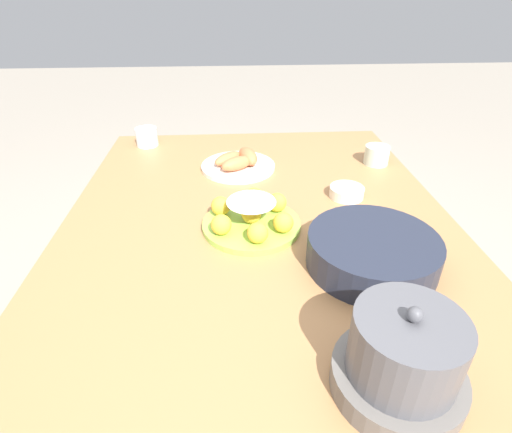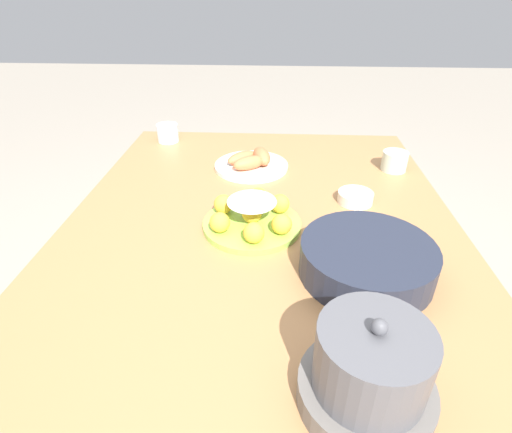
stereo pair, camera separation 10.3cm
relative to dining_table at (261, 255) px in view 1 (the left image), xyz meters
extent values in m
plane|color=#9E9384|center=(0.00, 0.00, -0.63)|extent=(12.00, 12.00, 0.00)
cylinder|color=#A87547|center=(-0.71, -0.49, -0.30)|extent=(0.06, 0.06, 0.68)
cylinder|color=#A87547|center=(-0.71, 0.49, -0.30)|extent=(0.06, 0.06, 0.68)
cube|color=#A87547|center=(0.00, 0.00, 0.06)|extent=(1.51, 1.07, 0.03)
cylinder|color=#99CC4C|center=(-0.02, -0.02, 0.08)|extent=(0.26, 0.26, 0.02)
sphere|color=yellow|center=(0.07, -0.01, 0.12)|extent=(0.05, 0.05, 0.05)
sphere|color=yellow|center=(0.03, 0.05, 0.12)|extent=(0.05, 0.05, 0.05)
sphere|color=yellow|center=(-0.08, 0.05, 0.12)|extent=(0.05, 0.05, 0.05)
sphere|color=yellow|center=(-0.11, -0.01, 0.12)|extent=(0.05, 0.05, 0.05)
sphere|color=yellow|center=(-0.07, -0.10, 0.12)|extent=(0.05, 0.05, 0.05)
sphere|color=yellow|center=(0.03, -0.10, 0.12)|extent=(0.05, 0.05, 0.05)
ellipsoid|color=white|center=(-0.02, -0.02, 0.15)|extent=(0.13, 0.13, 0.02)
sphere|color=yellow|center=(-0.02, -0.02, 0.12)|extent=(0.05, 0.05, 0.05)
cylinder|color=#232838|center=(0.16, 0.24, 0.11)|extent=(0.30, 0.30, 0.08)
cylinder|color=brown|center=(0.16, 0.24, 0.15)|extent=(0.24, 0.24, 0.01)
cylinder|color=silver|center=(-0.18, 0.27, 0.09)|extent=(0.10, 0.10, 0.03)
cylinder|color=olive|center=(-0.18, 0.27, 0.10)|extent=(0.08, 0.08, 0.01)
cylinder|color=silver|center=(-0.40, -0.05, 0.08)|extent=(0.25, 0.25, 0.01)
ellipsoid|color=#E57042|center=(-0.36, -0.05, 0.11)|extent=(0.10, 0.13, 0.05)
ellipsoid|color=#E57042|center=(-0.41, -0.01, 0.11)|extent=(0.13, 0.08, 0.05)
ellipsoid|color=#E57042|center=(-0.41, -0.08, 0.11)|extent=(0.12, 0.12, 0.04)
cylinder|color=white|center=(-0.64, -0.40, 0.11)|extent=(0.08, 0.08, 0.07)
cylinder|color=beige|center=(-0.41, 0.44, 0.11)|extent=(0.09, 0.09, 0.07)
cylinder|color=#66605B|center=(0.47, 0.18, 0.10)|extent=(0.21, 0.21, 0.04)
cylinder|color=#515156|center=(0.47, 0.18, 0.17)|extent=(0.17, 0.17, 0.11)
sphere|color=#515156|center=(0.47, 0.18, 0.24)|extent=(0.02, 0.02, 0.02)
camera|label=1|loc=(0.87, -0.07, 0.65)|focal=28.00mm
camera|label=2|loc=(0.87, 0.04, 0.65)|focal=28.00mm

